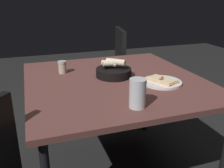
# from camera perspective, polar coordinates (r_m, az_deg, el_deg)

# --- Properties ---
(dining_table) EXTENTS (1.14, 1.10, 0.75)m
(dining_table) POSITION_cam_1_polar(r_m,az_deg,el_deg) (1.61, 0.54, -0.67)
(dining_table) COLOR brown
(dining_table) RESTS_ON ground
(pizza_plate) EXTENTS (0.24, 0.24, 0.04)m
(pizza_plate) POSITION_cam_1_polar(r_m,az_deg,el_deg) (1.54, 11.38, 0.55)
(pizza_plate) COLOR white
(pizza_plate) RESTS_ON dining_table
(bread_basket) EXTENTS (0.23, 0.23, 0.12)m
(bread_basket) POSITION_cam_1_polar(r_m,az_deg,el_deg) (1.63, 0.35, 3.01)
(bread_basket) COLOR black
(bread_basket) RESTS_ON dining_table
(beer_glass) EXTENTS (0.08, 0.08, 0.14)m
(beer_glass) POSITION_cam_1_polar(r_m,az_deg,el_deg) (1.18, 5.88, -2.54)
(beer_glass) COLOR silver
(beer_glass) RESTS_ON dining_table
(pepper_shaker) EXTENTS (0.06, 0.06, 0.08)m
(pepper_shaker) POSITION_cam_1_polar(r_m,az_deg,el_deg) (1.73, -11.35, 3.68)
(pepper_shaker) COLOR #BFB299
(pepper_shaker) RESTS_ON dining_table
(chair_far) EXTENTS (0.51, 0.51, 0.94)m
(chair_far) POSITION_cam_1_polar(r_m,az_deg,el_deg) (2.52, -0.67, 3.31)
(chair_far) COLOR black
(chair_far) RESTS_ON ground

